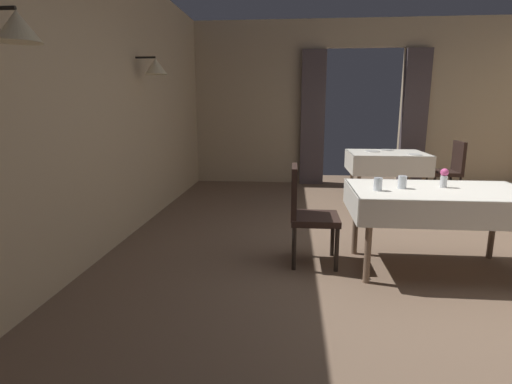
{
  "coord_description": "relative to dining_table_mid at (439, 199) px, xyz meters",
  "views": [
    {
      "loc": [
        -1.29,
        -3.53,
        1.46
      ],
      "look_at": [
        -1.65,
        0.45,
        0.6
      ],
      "focal_mm": 27.87,
      "sensor_mm": 36.0,
      "label": 1
    }
  ],
  "objects": [
    {
      "name": "ground",
      "position": [
        -0.01,
        -0.01,
        -0.66
      ],
      "size": [
        10.08,
        10.08,
        0.0
      ],
      "primitive_type": "plane",
      "color": "#7A604C"
    },
    {
      "name": "wall_left",
      "position": [
        -3.21,
        -0.01,
        0.84
      ],
      "size": [
        0.49,
        8.4,
        3.0
      ],
      "color": "tan",
      "rests_on": "ground"
    },
    {
      "name": "wall_back",
      "position": [
        -0.01,
        4.17,
        0.85
      ],
      "size": [
        6.4,
        0.27,
        3.0
      ],
      "color": "tan",
      "rests_on": "ground"
    },
    {
      "name": "dining_table_mid",
      "position": [
        0.0,
        0.0,
        0.0
      ],
      "size": [
        1.54,
        0.91,
        0.75
      ],
      "color": "#7A604C",
      "rests_on": "ground"
    },
    {
      "name": "dining_table_far",
      "position": [
        0.19,
        2.86,
        -0.02
      ],
      "size": [
        1.18,
        0.99,
        0.75
      ],
      "color": "#7A604C",
      "rests_on": "ground"
    },
    {
      "name": "chair_mid_left",
      "position": [
        -1.16,
        0.06,
        -0.15
      ],
      "size": [
        0.44,
        0.44,
        0.93
      ],
      "color": "black",
      "rests_on": "ground"
    },
    {
      "name": "chair_far_right",
      "position": [
        1.17,
        2.87,
        -0.15
      ],
      "size": [
        0.44,
        0.44,
        0.93
      ],
      "color": "black",
      "rests_on": "ground"
    },
    {
      "name": "flower_vase_mid",
      "position": [
        0.06,
        0.08,
        0.18
      ],
      "size": [
        0.07,
        0.07,
        0.17
      ],
      "color": "silver",
      "rests_on": "dining_table_mid"
    },
    {
      "name": "glass_mid_b",
      "position": [
        -0.56,
        -0.11,
        0.14
      ],
      "size": [
        0.07,
        0.07,
        0.11
      ],
      "primitive_type": "cylinder",
      "color": "silver",
      "rests_on": "dining_table_mid"
    },
    {
      "name": "glass_mid_c",
      "position": [
        -0.32,
        0.0,
        0.14
      ],
      "size": [
        0.08,
        0.08,
        0.11
      ],
      "primitive_type": "cylinder",
      "color": "silver",
      "rests_on": "dining_table_mid"
    },
    {
      "name": "plate_far_a",
      "position": [
        0.25,
        3.17,
        0.09
      ],
      "size": [
        0.21,
        0.21,
        0.01
      ],
      "primitive_type": "cylinder",
      "color": "white",
      "rests_on": "dining_table_far"
    },
    {
      "name": "plate_far_b",
      "position": [
        -0.02,
        2.94,
        0.09
      ],
      "size": [
        0.23,
        0.23,
        0.01
      ],
      "primitive_type": "cylinder",
      "color": "white",
      "rests_on": "dining_table_far"
    },
    {
      "name": "plate_far_c",
      "position": [
        0.53,
        2.55,
        0.09
      ],
      "size": [
        0.21,
        0.21,
        0.01
      ],
      "primitive_type": "cylinder",
      "color": "white",
      "rests_on": "dining_table_far"
    }
  ]
}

